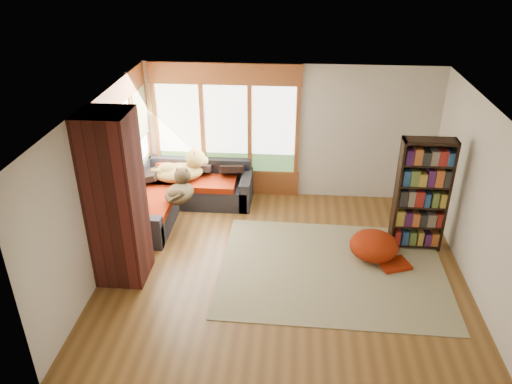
% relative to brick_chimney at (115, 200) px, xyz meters
% --- Properties ---
extents(floor, '(5.50, 5.50, 0.00)m').
position_rel_brick_chimney_xyz_m(floor, '(2.40, 0.35, -1.30)').
color(floor, brown).
rests_on(floor, ground).
extents(ceiling, '(5.50, 5.50, 0.00)m').
position_rel_brick_chimney_xyz_m(ceiling, '(2.40, 0.35, 1.30)').
color(ceiling, white).
extents(wall_back, '(5.50, 0.04, 2.60)m').
position_rel_brick_chimney_xyz_m(wall_back, '(2.40, 2.85, 0.00)').
color(wall_back, silver).
rests_on(wall_back, ground).
extents(wall_front, '(5.50, 0.04, 2.60)m').
position_rel_brick_chimney_xyz_m(wall_front, '(2.40, -2.15, 0.00)').
color(wall_front, silver).
rests_on(wall_front, ground).
extents(wall_left, '(0.04, 5.00, 2.60)m').
position_rel_brick_chimney_xyz_m(wall_left, '(-0.35, 0.35, 0.00)').
color(wall_left, silver).
rests_on(wall_left, ground).
extents(wall_right, '(0.04, 5.00, 2.60)m').
position_rel_brick_chimney_xyz_m(wall_right, '(5.15, 0.35, 0.00)').
color(wall_right, silver).
rests_on(wall_right, ground).
extents(windows_back, '(2.82, 0.10, 1.90)m').
position_rel_brick_chimney_xyz_m(windows_back, '(1.20, 2.82, 0.05)').
color(windows_back, '#975226').
rests_on(windows_back, wall_back).
extents(windows_left, '(0.10, 2.62, 1.90)m').
position_rel_brick_chimney_xyz_m(windows_left, '(-0.32, 1.55, 0.05)').
color(windows_left, '#975226').
rests_on(windows_left, wall_left).
extents(roller_blind, '(0.03, 0.72, 0.90)m').
position_rel_brick_chimney_xyz_m(roller_blind, '(-0.29, 2.38, 0.45)').
color(roller_blind, '#8B9A67').
rests_on(roller_blind, wall_left).
extents(brick_chimney, '(0.70, 0.70, 2.60)m').
position_rel_brick_chimney_xyz_m(brick_chimney, '(0.00, 0.00, 0.00)').
color(brick_chimney, '#471914').
rests_on(brick_chimney, ground).
extents(sectional_sofa, '(2.20, 2.20, 0.80)m').
position_rel_brick_chimney_xyz_m(sectional_sofa, '(0.45, 2.05, -1.00)').
color(sectional_sofa, black).
rests_on(sectional_sofa, ground).
extents(area_rug, '(3.52, 2.72, 0.01)m').
position_rel_brick_chimney_xyz_m(area_rug, '(3.15, 0.37, -1.29)').
color(area_rug, beige).
rests_on(area_rug, ground).
extents(bookshelf, '(0.82, 0.27, 1.91)m').
position_rel_brick_chimney_xyz_m(bookshelf, '(4.54, 1.14, -0.35)').
color(bookshelf, black).
rests_on(bookshelf, ground).
extents(pouf, '(0.99, 0.99, 0.42)m').
position_rel_brick_chimney_xyz_m(pouf, '(3.83, 0.78, -1.08)').
color(pouf, '#952308').
rests_on(pouf, area_rug).
extents(dog_tan, '(1.07, 0.83, 0.53)m').
position_rel_brick_chimney_xyz_m(dog_tan, '(0.44, 2.28, -0.50)').
color(dog_tan, olive).
rests_on(dog_tan, sectional_sofa).
extents(dog_brindle, '(0.51, 0.80, 0.43)m').
position_rel_brick_chimney_xyz_m(dog_brindle, '(0.55, 1.56, -0.55)').
color(dog_brindle, black).
rests_on(dog_brindle, sectional_sofa).
extents(throw_pillows, '(1.98, 1.68, 0.45)m').
position_rel_brick_chimney_xyz_m(throw_pillows, '(0.48, 2.20, -0.53)').
color(throw_pillows, black).
rests_on(throw_pillows, sectional_sofa).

